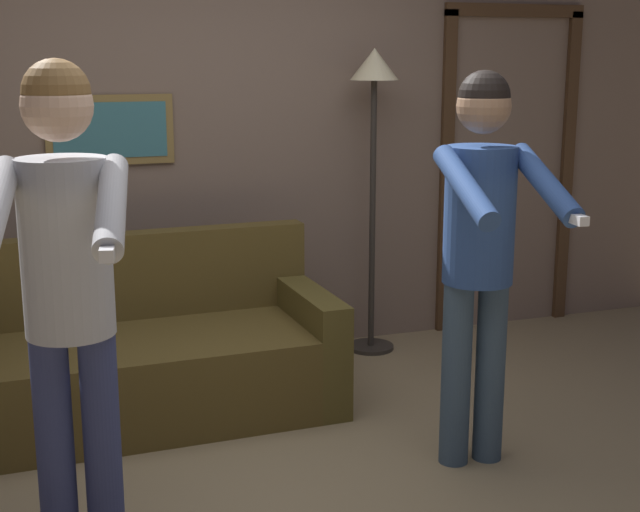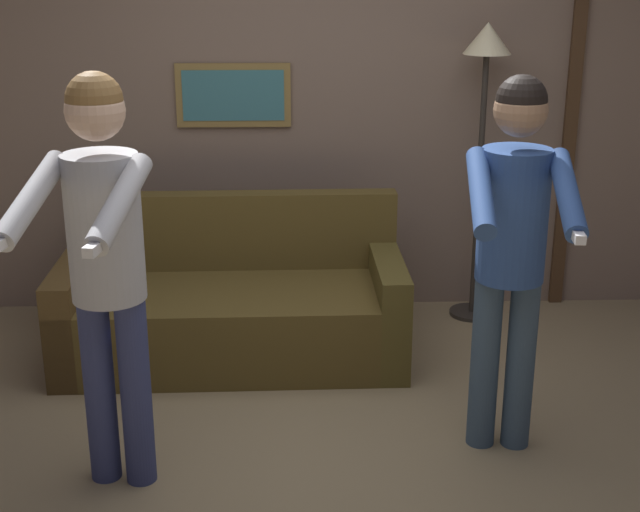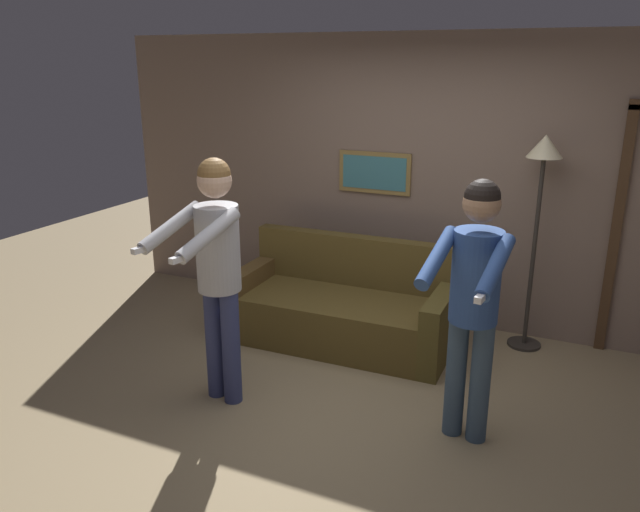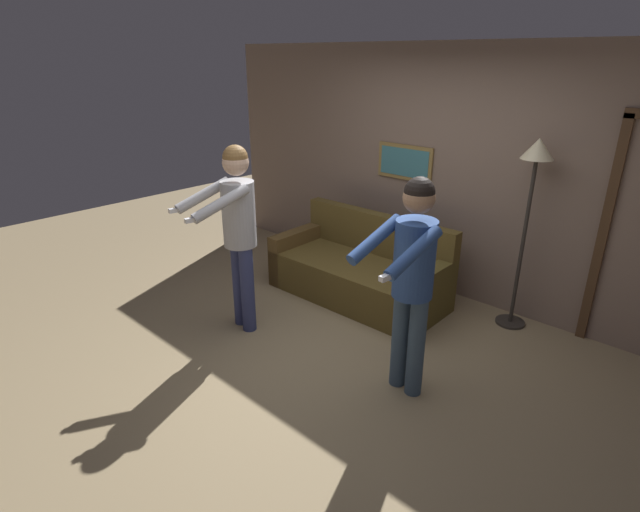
{
  "view_description": "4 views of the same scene",
  "coord_description": "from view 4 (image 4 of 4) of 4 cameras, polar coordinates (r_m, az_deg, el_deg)",
  "views": [
    {
      "loc": [
        -1.09,
        -3.14,
        1.76
      ],
      "look_at": [
        0.03,
        -0.01,
        1.01
      ],
      "focal_mm": 50.0,
      "sensor_mm": 36.0,
      "label": 1
    },
    {
      "loc": [
        -0.16,
        -3.55,
        2.17
      ],
      "look_at": [
        -0.05,
        -0.02,
        0.97
      ],
      "focal_mm": 50.0,
      "sensor_mm": 36.0,
      "label": 2
    },
    {
      "loc": [
        1.4,
        -3.53,
        2.37
      ],
      "look_at": [
        -0.24,
        0.05,
        1.12
      ],
      "focal_mm": 35.0,
      "sensor_mm": 36.0,
      "label": 3
    },
    {
      "loc": [
        2.54,
        -2.78,
        2.47
      ],
      "look_at": [
        0.11,
        -0.17,
        1.03
      ],
      "focal_mm": 28.0,
      "sensor_mm": 36.0,
      "label": 4
    }
  ],
  "objects": [
    {
      "name": "ground_plane",
      "position": [
        4.5,
        0.47,
        -11.24
      ],
      "size": [
        12.0,
        12.0,
        0.0
      ],
      "primitive_type": "plane",
      "color": "#96805C"
    },
    {
      "name": "back_wall_assembly",
      "position": [
        5.46,
        14.67,
        8.96
      ],
      "size": [
        6.4,
        0.1,
        2.6
      ],
      "color": "#836C5D",
      "rests_on": "ground_plane"
    },
    {
      "name": "couch",
      "position": [
        5.41,
        4.56,
        -1.91
      ],
      "size": [
        1.91,
        0.88,
        0.87
      ],
      "color": "brown",
      "rests_on": "ground_plane"
    },
    {
      "name": "torchiere_lamp",
      "position": [
        4.83,
        23.18,
        7.96
      ],
      "size": [
        0.28,
        0.28,
        1.81
      ],
      "color": "#332D28",
      "rests_on": "ground_plane"
    },
    {
      "name": "person_standing_left",
      "position": [
        4.55,
        -9.44,
        3.89
      ],
      "size": [
        0.52,
        0.75,
        1.76
      ],
      "color": "navy",
      "rests_on": "ground_plane"
    },
    {
      "name": "person_standing_right",
      "position": [
        3.65,
        10.48,
        -1.48
      ],
      "size": [
        0.48,
        0.71,
        1.71
      ],
      "color": "#3D536B",
      "rests_on": "ground_plane"
    }
  ]
}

